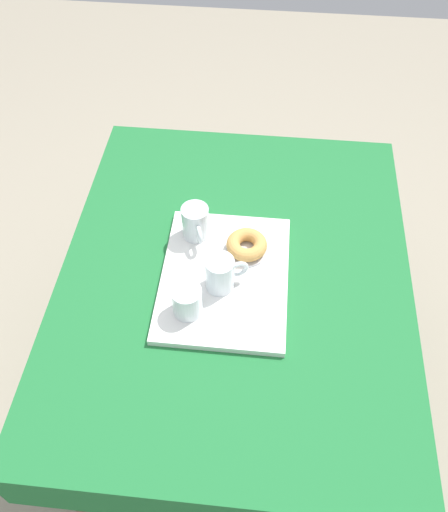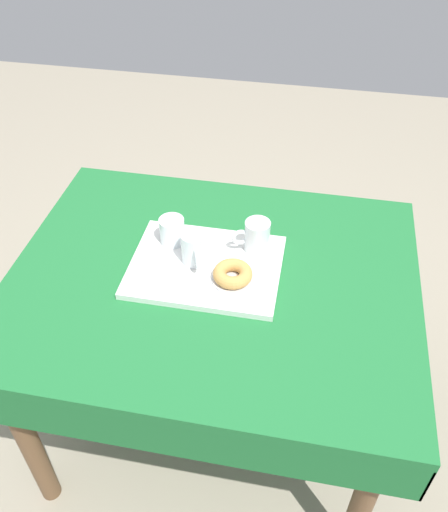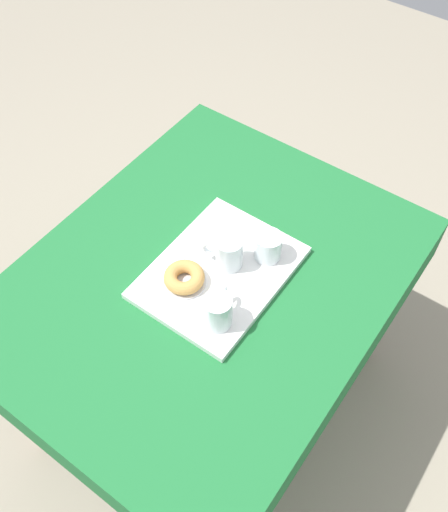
{
  "view_description": "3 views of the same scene",
  "coord_description": "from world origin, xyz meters",
  "views": [
    {
      "loc": [
        0.88,
        0.06,
        1.93
      ],
      "look_at": [
        -0.03,
        -0.03,
        0.8
      ],
      "focal_mm": 37.89,
      "sensor_mm": 36.0,
      "label": 1
    },
    {
      "loc": [
        -0.25,
        1.1,
        1.87
      ],
      "look_at": [
        -0.02,
        -0.06,
        0.8
      ],
      "focal_mm": 38.17,
      "sensor_mm": 36.0,
      "label": 2
    },
    {
      "loc": [
        -0.73,
        -0.59,
        2.09
      ],
      "look_at": [
        0.05,
        -0.03,
        0.83
      ],
      "focal_mm": 40.74,
      "sensor_mm": 36.0,
      "label": 3
    }
  ],
  "objects": [
    {
      "name": "tea_mug_right",
      "position": [
        -0.11,
        -0.12,
        0.83
      ],
      "size": [
        0.11,
        0.08,
        0.1
      ],
      "color": "white",
      "rests_on": "serving_tray"
    },
    {
      "name": "serving_tray",
      "position": [
        0.03,
        -0.03,
        0.78
      ],
      "size": [
        0.44,
        0.33,
        0.02
      ],
      "primitive_type": "cube",
      "color": "white",
      "rests_on": "dining_table"
    },
    {
      "name": "tea_mug_left",
      "position": [
        0.06,
        -0.03,
        0.83
      ],
      "size": [
        0.08,
        0.11,
        0.1
      ],
      "color": "white",
      "rests_on": "serving_tray"
    },
    {
      "name": "ground_plane",
      "position": [
        0.0,
        0.0,
        0.0
      ],
      "size": [
        6.0,
        6.0,
        0.0
      ],
      "primitive_type": "plane",
      "color": "gray"
    },
    {
      "name": "donut_plate_left",
      "position": [
        -0.06,
        0.03,
        0.79
      ],
      "size": [
        0.12,
        0.12,
        0.01
      ],
      "primitive_type": "cylinder",
      "color": "silver",
      "rests_on": "serving_tray"
    },
    {
      "name": "dining_table",
      "position": [
        0.0,
        0.0,
        0.66
      ],
      "size": [
        1.18,
        0.95,
        0.77
      ],
      "color": "#1E6B33",
      "rests_on": "ground"
    },
    {
      "name": "sugar_donut_left",
      "position": [
        -0.06,
        0.03,
        0.81
      ],
      "size": [
        0.11,
        0.11,
        0.04
      ],
      "primitive_type": "torus",
      "color": "tan",
      "rests_on": "donut_plate_left"
    },
    {
      "name": "water_glass_near",
      "position": [
        0.14,
        -0.11,
        0.83
      ],
      "size": [
        0.08,
        0.08,
        0.08
      ],
      "color": "white",
      "rests_on": "serving_tray"
    }
  ]
}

